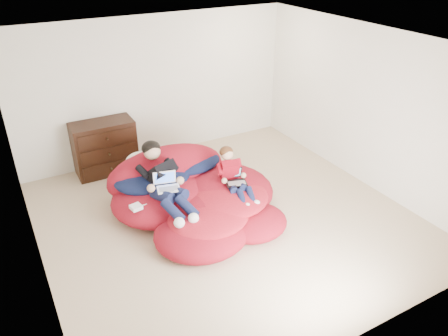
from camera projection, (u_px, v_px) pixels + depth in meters
room_shell at (226, 205)px, 6.25m from camera, size 5.10×5.10×2.77m
dresser at (105, 148)px, 7.37m from camera, size 1.02×0.57×0.91m
beanbag_pile at (193, 196)px, 6.40m from camera, size 2.41×2.33×0.90m
cream_pillow at (139, 160)px, 6.61m from camera, size 0.42×0.27×0.27m
older_boy at (162, 177)px, 6.06m from camera, size 0.49×1.35×0.72m
younger_boy at (233, 174)px, 6.26m from camera, size 0.34×0.87×0.64m
laptop_white at (167, 184)px, 5.96m from camera, size 0.35×0.34×0.23m
laptop_black at (234, 178)px, 6.27m from camera, size 0.34×0.36×0.21m
power_adapter at (136, 207)px, 5.85m from camera, size 0.16×0.16×0.05m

